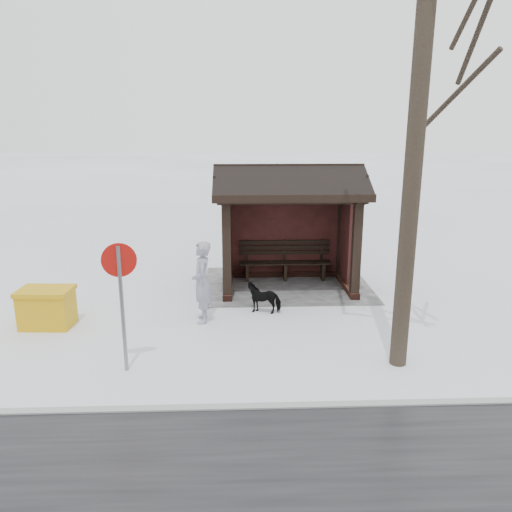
{
  "coord_description": "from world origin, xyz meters",
  "views": [
    {
      "loc": [
        1.27,
        11.97,
        4.03
      ],
      "look_at": [
        0.82,
        0.8,
        1.04
      ],
      "focal_mm": 35.0,
      "sensor_mm": 36.0,
      "label": 1
    }
  ],
  "objects": [
    {
      "name": "road_sign",
      "position": [
        3.15,
        4.23,
        1.6
      ],
      "size": [
        0.56,
        0.14,
        2.2
      ],
      "rotation": [
        0.0,
        0.0,
        0.18
      ],
      "color": "slate",
      "rests_on": "ground"
    },
    {
      "name": "kerb",
      "position": [
        0.0,
        5.5,
        0.01
      ],
      "size": [
        120.0,
        0.15,
        0.06
      ],
      "primitive_type": "cube",
      "color": "gray",
      "rests_on": "ground"
    },
    {
      "name": "ground",
      "position": [
        0.0,
        0.0,
        0.0
      ],
      "size": [
        120.0,
        120.0,
        0.0
      ],
      "primitive_type": "plane",
      "color": "white",
      "rests_on": "ground"
    },
    {
      "name": "bus_shelter",
      "position": [
        0.0,
        -0.16,
        2.17
      ],
      "size": [
        3.6,
        2.4,
        3.09
      ],
      "color": "#331812",
      "rests_on": "ground"
    },
    {
      "name": "pedestrian",
      "position": [
        1.99,
        2.15,
        0.86
      ],
      "size": [
        0.45,
        0.65,
        1.72
      ],
      "primitive_type": "imported",
      "rotation": [
        0.0,
        0.0,
        1.64
      ],
      "color": "gray",
      "rests_on": "ground"
    },
    {
      "name": "dog",
      "position": [
        0.68,
        1.64,
        0.33
      ],
      "size": [
        0.83,
        0.51,
        0.65
      ],
      "primitive_type": "imported",
      "rotation": [
        0.0,
        0.0,
        1.35
      ],
      "color": "black",
      "rests_on": "ground"
    },
    {
      "name": "grit_bin",
      "position": [
        5.14,
        2.3,
        0.41
      ],
      "size": [
        1.09,
        0.78,
        0.8
      ],
      "rotation": [
        0.0,
        0.0,
        -0.06
      ],
      "color": "#C5920B",
      "rests_on": "ground"
    },
    {
      "name": "trampled_patch",
      "position": [
        0.0,
        -0.2,
        0.01
      ],
      "size": [
        4.2,
        3.2,
        0.02
      ],
      "primitive_type": "cube",
      "color": "gray",
      "rests_on": "ground"
    }
  ]
}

